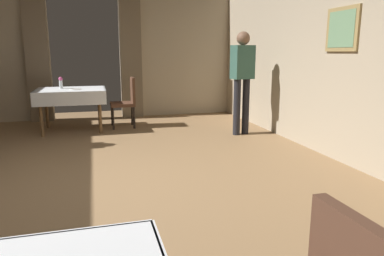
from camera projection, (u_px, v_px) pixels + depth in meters
name	position (u px, v px, depth m)	size (l,w,h in m)	color
ground	(87.00, 187.00, 3.74)	(10.08, 10.08, 0.00)	olive
wall_right	(358.00, 42.00, 4.25)	(0.16, 8.40, 3.00)	tan
wall_back	(85.00, 46.00, 7.36)	(6.40, 0.27, 3.00)	tan
dining_table_mid	(71.00, 94.00, 6.33)	(1.18, 1.01, 0.75)	brown
chair_mid_right	(127.00, 100.00, 6.66)	(0.44, 0.44, 0.93)	black
flower_vase_mid	(61.00, 82.00, 6.36)	(0.07, 0.07, 0.21)	silver
plate_mid_b	(75.00, 89.00, 6.21)	(0.20, 0.20, 0.01)	white
person_diner_standing_aside	(242.00, 74.00, 5.95)	(0.40, 0.28, 1.72)	black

